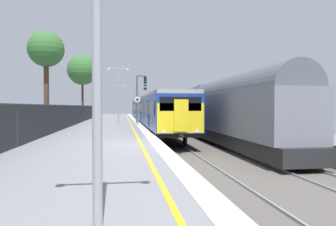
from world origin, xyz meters
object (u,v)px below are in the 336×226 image
Objects in this scene: signal_gantry at (140,93)px; platform_lamp_mid at (118,90)px; freight_train_adjacent_track at (188,108)px; background_tree_left at (82,71)px; commuter_train_at_platform at (150,110)px; platform_lamp_near at (97,13)px; speed_limit_sign at (137,107)px; platform_lamp_far at (120,98)px; background_tree_centre at (45,51)px.

signal_gantry is 2.78m from platform_lamp_mid.
background_tree_left is at bearing 136.86° from freight_train_adjacent_track.
platform_lamp_near reaches higher than commuter_train_at_platform.
signal_gantry is 3.33m from speed_limit_sign.
signal_gantry is 16.49m from background_tree_left.
platform_lamp_far is at bearing 93.74° from speed_limit_sign.
speed_limit_sign is at bearing -102.77° from commuter_train_at_platform.
signal_gantry is 0.53× the size of background_tree_left.
commuter_train_at_platform is 19.37m from platform_lamp_far.
commuter_train_at_platform is 13.90m from background_tree_left.
commuter_train_at_platform is at bearing 77.23° from speed_limit_sign.
commuter_train_at_platform reaches higher than speed_limit_sign.
platform_lamp_mid is 7.31m from background_tree_centre.
platform_lamp_far is 0.61× the size of background_tree_left.
platform_lamp_near reaches higher than speed_limit_sign.
background_tree_left is at bearing -118.36° from platform_lamp_far.
background_tree_left reaches higher than commuter_train_at_platform.
commuter_train_at_platform is 4.88× the size of background_tree_centre.
platform_lamp_near is at bearing -94.12° from speed_limit_sign.
platform_lamp_mid is 25.81m from platform_lamp_far.
platform_lamp_far is 11.76m from background_tree_left.
background_tree_left is at bearing 134.58° from commuter_train_at_platform.
signal_gantry is at bearing -84.90° from platform_lamp_far.
platform_lamp_mid is at bearing -71.57° from background_tree_left.
freight_train_adjacent_track is 7.75m from speed_limit_sign.
platform_lamp_near is 0.89× the size of platform_lamp_far.
background_tree_left is (-8.94, 9.07, 5.59)m from commuter_train_at_platform.
background_tree_centre reaches higher than platform_lamp_mid.
platform_lamp_near is at bearing -104.42° from freight_train_adjacent_track.
platform_lamp_mid is at bearing 144.75° from speed_limit_sign.
platform_lamp_near is at bearing -90.00° from platform_lamp_mid.
signal_gantry is at bearing -105.97° from commuter_train_at_platform.
platform_lamp_mid is 0.98× the size of platform_lamp_far.
speed_limit_sign is at bearing 3.57° from background_tree_centre.
freight_train_adjacent_track reaches higher than speed_limit_sign.
freight_train_adjacent_track is 15.79m from background_tree_centre.
platform_lamp_near is (-3.62, -32.70, 1.70)m from commuter_train_at_platform.
commuter_train_at_platform is at bearing -79.18° from platform_lamp_far.
platform_lamp_mid reaches higher than speed_limit_sign.
speed_limit_sign is 0.53× the size of platform_lamp_near.
platform_lamp_mid reaches higher than commuter_train_at_platform.
commuter_train_at_platform is at bearing 142.63° from freight_train_adjacent_track.
commuter_train_at_platform is 7.28× the size of platform_lamp_far.
freight_train_adjacent_track is 5.01× the size of background_tree_left.
platform_lamp_mid reaches higher than platform_lamp_near.
background_tree_centre is at bearing -157.37° from signal_gantry.
background_tree_centre is (-6.28, -1.75, 3.30)m from platform_lamp_mid.
commuter_train_at_platform is at bearing -45.42° from background_tree_left.
signal_gantry reaches higher than commuter_train_at_platform.
speed_limit_sign is at bearing -67.61° from background_tree_left.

